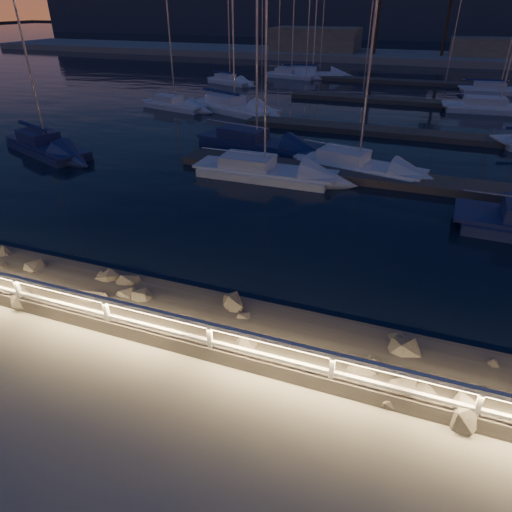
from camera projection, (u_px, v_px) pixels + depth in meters
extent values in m
plane|color=gray|center=(288.00, 378.00, 10.73)|extent=(400.00, 400.00, 0.00)
cube|color=gray|center=(250.00, 469.00, 8.74)|extent=(240.00, 5.00, 0.20)
cube|color=#5E5850|center=(304.00, 348.00, 12.10)|extent=(240.00, 3.45, 1.29)
plane|color=black|center=(428.00, 57.00, 76.32)|extent=(320.00, 320.00, 0.00)
plane|color=black|center=(286.00, 413.00, 11.32)|extent=(400.00, 400.00, 0.00)
cube|color=white|center=(19.00, 293.00, 12.94)|extent=(0.11, 0.11, 1.00)
cube|color=white|center=(107.00, 315.00, 12.02)|extent=(0.11, 0.11, 1.00)
cube|color=white|center=(210.00, 342.00, 11.10)|extent=(0.11, 0.11, 1.00)
cube|color=white|center=(332.00, 372.00, 10.18)|extent=(0.11, 0.11, 1.00)
cube|color=white|center=(477.00, 409.00, 9.26)|extent=(0.11, 0.11, 1.00)
cube|color=white|center=(290.00, 345.00, 10.24)|extent=(44.00, 0.12, 0.12)
cube|color=white|center=(289.00, 361.00, 10.49)|extent=(44.00, 0.09, 0.09)
cube|color=#FFC672|center=(289.00, 348.00, 10.26)|extent=(44.00, 0.04, 0.03)
sphere|color=#5E5850|center=(490.00, 371.00, 11.48)|extent=(0.72, 0.72, 0.72)
sphere|color=#5E5850|center=(152.00, 292.00, 14.70)|extent=(0.90, 0.90, 0.90)
cube|color=#5E544D|center=(377.00, 178.00, 23.99)|extent=(22.00, 2.00, 0.40)
cube|color=#5E544D|center=(396.00, 133.00, 32.15)|extent=(22.00, 2.00, 0.40)
cube|color=#5E544D|center=(409.00, 102.00, 41.94)|extent=(22.00, 2.00, 0.40)
cube|color=#5E544D|center=(417.00, 83.00, 51.74)|extent=(22.00, 2.00, 0.40)
cube|color=gray|center=(427.00, 59.00, 71.23)|extent=(160.00, 14.00, 1.20)
cube|color=gray|center=(316.00, 41.00, 75.76)|extent=(14.00, 8.00, 4.00)
cube|color=gray|center=(485.00, 49.00, 68.86)|extent=(10.00, 6.00, 3.00)
cylinder|color=#4B3523|center=(378.00, 16.00, 69.18)|extent=(0.44, 0.44, 10.50)
cylinder|color=#4B3523|center=(447.00, 22.00, 67.30)|extent=(0.44, 0.44, 9.00)
cube|color=#323C4E|center=(440.00, 17.00, 114.88)|extent=(220.00, 30.00, 14.00)
cube|color=#323C4E|center=(236.00, 7.00, 140.45)|extent=(120.00, 25.00, 18.00)
cube|color=navy|center=(48.00, 150.00, 28.52)|extent=(7.16, 4.60, 0.58)
cube|color=navy|center=(47.00, 145.00, 28.34)|extent=(7.56, 4.49, 0.16)
cube|color=navy|center=(38.00, 136.00, 28.72)|extent=(3.08, 2.55, 0.68)
cylinder|color=#AEAEB3|center=(22.00, 38.00, 25.40)|extent=(0.13, 0.13, 11.81)
cylinder|color=#AEAEB3|center=(33.00, 126.00, 28.73)|extent=(3.99, 1.64, 0.08)
cube|color=navy|center=(257.00, 147.00, 29.22)|extent=(7.78, 3.90, 0.58)
cube|color=navy|center=(257.00, 141.00, 29.04)|extent=(8.31, 3.66, 0.16)
cube|color=navy|center=(243.00, 133.00, 29.33)|extent=(3.20, 2.40, 0.69)
cylinder|color=#AEAEB3|center=(257.00, 26.00, 25.82)|extent=(0.13, 0.13, 12.91)
cylinder|color=#AEAEB3|center=(236.00, 124.00, 29.31)|extent=(4.57, 1.00, 0.08)
cube|color=silver|center=(265.00, 175.00, 24.54)|extent=(7.09, 2.39, 0.51)
cube|color=silver|center=(265.00, 169.00, 24.38)|extent=(7.68, 2.04, 0.14)
cube|color=silver|center=(248.00, 161.00, 24.52)|extent=(2.76, 1.78, 0.60)
cylinder|color=#AEAEB3|center=(266.00, 40.00, 21.32)|extent=(0.11, 0.11, 12.30)
cylinder|color=#AEAEB3|center=(239.00, 152.00, 24.44)|extent=(4.43, 0.09, 0.07)
cube|color=silver|center=(175.00, 107.00, 40.08)|extent=(6.23, 3.28, 0.50)
cube|color=silver|center=(175.00, 103.00, 39.92)|extent=(6.65, 3.10, 0.14)
cube|color=silver|center=(168.00, 99.00, 40.16)|extent=(2.59, 1.97, 0.60)
cylinder|color=#AEAEB3|center=(170.00, 37.00, 37.35)|extent=(0.11, 0.11, 10.31)
cylinder|color=#AEAEB3|center=(164.00, 93.00, 40.14)|extent=(3.63, 0.91, 0.07)
cube|color=silver|center=(358.00, 169.00, 25.34)|extent=(7.01, 3.70, 0.52)
cube|color=silver|center=(359.00, 164.00, 25.18)|extent=(7.48, 3.51, 0.14)
cube|color=silver|center=(344.00, 155.00, 25.47)|extent=(2.91, 2.22, 0.62)
cylinder|color=#AEAEB3|center=(372.00, 47.00, 22.29)|extent=(0.11, 0.11, 11.60)
cylinder|color=#AEAEB3|center=(337.00, 145.00, 25.46)|extent=(4.08, 1.03, 0.08)
cube|color=silver|center=(230.00, 83.00, 51.96)|extent=(5.92, 3.89, 0.48)
cube|color=silver|center=(230.00, 80.00, 51.81)|extent=(6.25, 3.81, 0.13)
cube|color=silver|center=(225.00, 76.00, 52.13)|extent=(2.56, 2.14, 0.56)
cylinder|color=#AEAEB3|center=(229.00, 31.00, 49.37)|extent=(0.10, 0.10, 9.78)
cylinder|color=#AEAEB3|center=(223.00, 72.00, 52.15)|extent=(3.28, 1.41, 0.07)
cube|color=silver|center=(235.00, 111.00, 38.82)|extent=(8.37, 5.51, 0.62)
cube|color=silver|center=(235.00, 106.00, 38.63)|extent=(8.83, 5.40, 0.17)
cube|color=silver|center=(226.00, 99.00, 39.10)|extent=(3.62, 3.03, 0.73)
cylinder|color=#AEAEB3|center=(233.00, 12.00, 35.19)|extent=(0.14, 0.14, 13.82)
cylinder|color=#AEAEB3|center=(221.00, 92.00, 39.15)|extent=(4.63, 2.00, 0.09)
cube|color=silver|center=(499.00, 92.00, 46.68)|extent=(7.47, 3.44, 0.52)
cube|color=silver|center=(500.00, 89.00, 46.52)|extent=(8.01, 3.17, 0.14)
cube|color=silver|center=(490.00, 85.00, 46.54)|extent=(3.03, 2.19, 0.61)
cylinder|color=#AEAEB3|center=(486.00, 80.00, 46.40)|extent=(4.46, 0.74, 0.08)
cube|color=silver|center=(498.00, 111.00, 38.86)|extent=(8.64, 3.45, 0.57)
cube|color=silver|center=(499.00, 106.00, 38.68)|extent=(9.31, 3.09, 0.15)
cube|color=silver|center=(485.00, 101.00, 38.79)|extent=(3.44, 2.36, 0.67)
cylinder|color=#AEAEB3|center=(479.00, 94.00, 38.68)|extent=(5.27, 0.49, 0.08)
cube|color=silver|center=(291.00, 77.00, 56.05)|extent=(6.18, 2.90, 0.50)
cube|color=silver|center=(291.00, 74.00, 55.89)|extent=(6.62, 2.69, 0.14)
cube|color=silver|center=(285.00, 71.00, 56.09)|extent=(2.52, 1.84, 0.60)
cylinder|color=#AEAEB3|center=(293.00, 26.00, 53.32)|extent=(0.11, 0.11, 10.32)
cylinder|color=#AEAEB3|center=(283.00, 66.00, 56.04)|extent=(3.68, 0.67, 0.07)
cube|color=silver|center=(312.00, 76.00, 56.43)|extent=(7.83, 3.87, 0.58)
cube|color=silver|center=(313.00, 73.00, 56.25)|extent=(8.37, 3.62, 0.16)
cube|color=silver|center=(304.00, 70.00, 56.21)|extent=(3.22, 2.39, 0.69)
cylinder|color=#AEAEB3|center=(316.00, 12.00, 53.01)|extent=(0.13, 0.13, 13.00)
cylinder|color=#AEAEB3|center=(300.00, 65.00, 56.03)|extent=(4.61, 0.97, 0.08)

